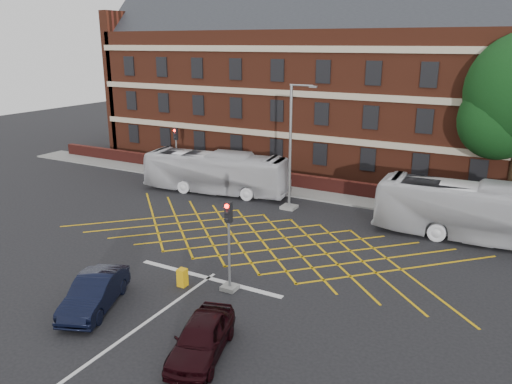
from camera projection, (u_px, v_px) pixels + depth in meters
The scene contains 16 objects.
ground at pixel (244, 253), 27.20m from camera, with size 120.00×120.00×0.00m, color black.
victorian_building at pixel (373, 80), 43.30m from camera, with size 51.00×12.17×20.40m.
boundary_wall at pixel (330, 185), 37.96m from camera, with size 56.00×0.50×1.10m, color #4D1914.
far_pavement at pixel (324, 195), 37.26m from camera, with size 60.00×3.00×0.12m, color slate.
box_junction_hatching at pixel (262, 240), 28.88m from camera, with size 11.50×0.12×0.02m, color #CC990C.
stop_line at pixel (208, 278), 24.26m from camera, with size 8.00×0.30×0.02m, color silver.
centre_line at pixel (112, 347), 18.80m from camera, with size 0.15×14.00×0.02m, color silver.
bus_left at pixel (216, 172), 37.73m from camera, with size 2.63×11.25×3.13m, color silver.
bus_right at pixel (485, 213), 28.34m from camera, with size 2.87×12.26×3.41m, color silver.
car_navy at pixel (95, 293), 21.35m from camera, with size 1.55×4.43×1.46m, color black.
car_maroon at pixel (202, 337), 18.13m from camera, with size 1.69×4.21×1.44m, color black.
traffic_light_near at pixel (229, 255), 22.65m from camera, with size 0.70×0.70×4.27m.
traffic_light_far at pixel (177, 158), 41.33m from camera, with size 0.70×0.70×4.27m.
street_lamp at pixel (291, 168), 33.58m from camera, with size 2.25×1.00×8.44m.
direction_signs at pixel (174, 160), 42.63m from camera, with size 1.10×0.16×2.20m.
utility_cabinet at pixel (182, 278), 23.38m from camera, with size 0.40×0.39×0.86m, color #E0A20D.
Camera 1 is at (12.61, -21.70, 11.02)m, focal length 35.00 mm.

